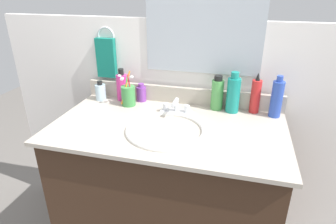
# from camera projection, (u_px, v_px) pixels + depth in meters

# --- Properties ---
(vanity_cabinet) EXTENTS (1.04, 0.56, 0.84)m
(vanity_cabinet) POSITION_uv_depth(u_px,v_px,m) (168.00, 200.00, 1.52)
(vanity_cabinet) COLOR #382316
(vanity_cabinet) RESTS_ON ground_plane
(countertop) EXTENTS (1.08, 0.60, 0.02)m
(countertop) POSITION_uv_depth(u_px,v_px,m) (168.00, 127.00, 1.34)
(countertop) COLOR #B2A899
(countertop) RESTS_ON vanity_cabinet
(backsplash) EXTENTS (1.08, 0.02, 0.09)m
(backsplash) POSITION_uv_depth(u_px,v_px,m) (181.00, 95.00, 1.57)
(backsplash) COLOR #B2A899
(backsplash) RESTS_ON countertop
(back_wall) EXTENTS (2.18, 0.04, 1.30)m
(back_wall) POSITION_uv_depth(u_px,v_px,m) (182.00, 131.00, 1.73)
(back_wall) COLOR white
(back_wall) RESTS_ON ground_plane
(mirror_panel) EXTENTS (0.60, 0.01, 0.56)m
(mirror_panel) POSITION_uv_depth(u_px,v_px,m) (204.00, 18.00, 1.42)
(mirror_panel) COLOR #B2BCC6
(towel_ring) EXTENTS (0.10, 0.01, 0.10)m
(towel_ring) POSITION_uv_depth(u_px,v_px,m) (106.00, 36.00, 1.59)
(towel_ring) COLOR silver
(hand_towel) EXTENTS (0.11, 0.04, 0.22)m
(hand_towel) POSITION_uv_depth(u_px,v_px,m) (106.00, 58.00, 1.62)
(hand_towel) COLOR #147260
(sink_basin) EXTENTS (0.37, 0.37, 0.11)m
(sink_basin) POSITION_uv_depth(u_px,v_px,m) (166.00, 137.00, 1.30)
(sink_basin) COLOR white
(sink_basin) RESTS_ON countertop
(faucet) EXTENTS (0.16, 0.10, 0.08)m
(faucet) POSITION_uv_depth(u_px,v_px,m) (176.00, 108.00, 1.45)
(faucet) COLOR silver
(faucet) RESTS_ON countertop
(bottle_soap_pink) EXTENTS (0.06, 0.06, 0.18)m
(bottle_soap_pink) POSITION_uv_depth(u_px,v_px,m) (122.00, 87.00, 1.61)
(bottle_soap_pink) COLOR #D8338C
(bottle_soap_pink) RESTS_ON countertop
(bottle_shampoo_blue) EXTENTS (0.06, 0.06, 0.21)m
(bottle_shampoo_blue) POSITION_uv_depth(u_px,v_px,m) (277.00, 98.00, 1.39)
(bottle_shampoo_blue) COLOR #2D4CB2
(bottle_shampoo_blue) RESTS_ON countertop
(bottle_cream_purple) EXTENTS (0.05, 0.05, 0.10)m
(bottle_cream_purple) POSITION_uv_depth(u_px,v_px,m) (141.00, 93.00, 1.60)
(bottle_cream_purple) COLOR #7A3899
(bottle_cream_purple) RESTS_ON countertop
(bottle_spray_red) EXTENTS (0.05, 0.05, 0.21)m
(bottle_spray_red) POSITION_uv_depth(u_px,v_px,m) (256.00, 96.00, 1.44)
(bottle_spray_red) COLOR red
(bottle_spray_red) RESTS_ON countertop
(bottle_gel_clear) EXTENTS (0.06, 0.06, 0.11)m
(bottle_gel_clear) POSITION_uv_depth(u_px,v_px,m) (101.00, 92.00, 1.61)
(bottle_gel_clear) COLOR silver
(bottle_gel_clear) RESTS_ON countertop
(bottle_mouthwash_teal) EXTENTS (0.07, 0.07, 0.21)m
(bottle_mouthwash_teal) POSITION_uv_depth(u_px,v_px,m) (233.00, 94.00, 1.44)
(bottle_mouthwash_teal) COLOR teal
(bottle_mouthwash_teal) RESTS_ON countertop
(bottle_toner_green) EXTENTS (0.06, 0.06, 0.18)m
(bottle_toner_green) POSITION_uv_depth(u_px,v_px,m) (217.00, 94.00, 1.48)
(bottle_toner_green) COLOR #4C9E4C
(bottle_toner_green) RESTS_ON countertop
(cup_green) EXTENTS (0.07, 0.08, 0.19)m
(cup_green) POSITION_uv_depth(u_px,v_px,m) (128.00, 95.00, 1.54)
(cup_green) COLOR #3F8C47
(cup_green) RESTS_ON countertop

